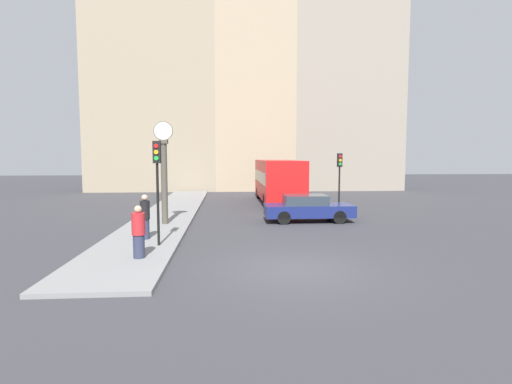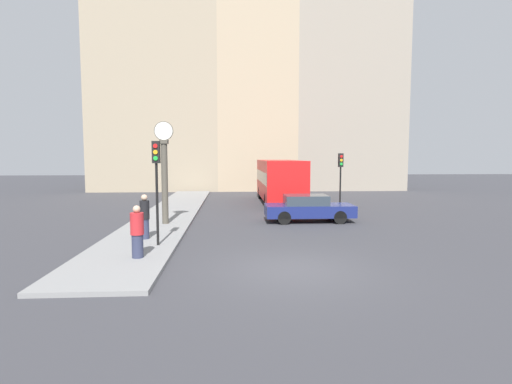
{
  "view_description": "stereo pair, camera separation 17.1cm",
  "coord_description": "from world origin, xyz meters",
  "px_view_note": "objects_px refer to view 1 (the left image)",
  "views": [
    {
      "loc": [
        -1.9,
        -11.09,
        3.21
      ],
      "look_at": [
        -0.67,
        6.14,
        1.68
      ],
      "focal_mm": 28.0,
      "sensor_mm": 36.0,
      "label": 1
    },
    {
      "loc": [
        -1.73,
        -11.1,
        3.21
      ],
      "look_at": [
        -0.67,
        6.14,
        1.68
      ],
      "focal_mm": 28.0,
      "sensor_mm": 36.0,
      "label": 2
    }
  ],
  "objects_px": {
    "traffic_light_far": "(340,170)",
    "pedestrian_red_top": "(139,232)",
    "pedestrian_black_jacket": "(145,217)",
    "sedan_car": "(308,208)",
    "bus_distant": "(278,179)",
    "traffic_light_near": "(157,171)",
    "street_clock": "(164,173)"
  },
  "relations": [
    {
      "from": "traffic_light_near",
      "to": "street_clock",
      "type": "height_order",
      "value": "street_clock"
    },
    {
      "from": "pedestrian_black_jacket",
      "to": "pedestrian_red_top",
      "type": "height_order",
      "value": "pedestrian_black_jacket"
    },
    {
      "from": "traffic_light_near",
      "to": "traffic_light_far",
      "type": "xyz_separation_m",
      "value": [
        8.65,
        7.91,
        -0.28
      ]
    },
    {
      "from": "pedestrian_black_jacket",
      "to": "bus_distant",
      "type": "bearing_deg",
      "value": 62.3
    },
    {
      "from": "bus_distant",
      "to": "traffic_light_near",
      "type": "height_order",
      "value": "traffic_light_near"
    },
    {
      "from": "sedan_car",
      "to": "pedestrian_black_jacket",
      "type": "relative_size",
      "value": 2.58
    },
    {
      "from": "sedan_car",
      "to": "traffic_light_far",
      "type": "distance_m",
      "value": 3.8
    },
    {
      "from": "sedan_car",
      "to": "bus_distant",
      "type": "distance_m",
      "value": 8.35
    },
    {
      "from": "sedan_car",
      "to": "pedestrian_red_top",
      "type": "xyz_separation_m",
      "value": [
        -6.68,
        -7.17,
        0.24
      ]
    },
    {
      "from": "bus_distant",
      "to": "traffic_light_far",
      "type": "xyz_separation_m",
      "value": [
        2.71,
        -5.8,
        0.76
      ]
    },
    {
      "from": "traffic_light_far",
      "to": "street_clock",
      "type": "distance_m",
      "value": 9.73
    },
    {
      "from": "bus_distant",
      "to": "traffic_light_far",
      "type": "bearing_deg",
      "value": -64.93
    },
    {
      "from": "bus_distant",
      "to": "pedestrian_red_top",
      "type": "xyz_separation_m",
      "value": [
        -6.24,
        -15.44,
        -0.77
      ]
    },
    {
      "from": "traffic_light_far",
      "to": "street_clock",
      "type": "relative_size",
      "value": 0.73
    },
    {
      "from": "traffic_light_far",
      "to": "street_clock",
      "type": "xyz_separation_m",
      "value": [
        -9.13,
        -3.35,
        0.03
      ]
    },
    {
      "from": "traffic_light_near",
      "to": "traffic_light_far",
      "type": "bearing_deg",
      "value": 42.43
    },
    {
      "from": "pedestrian_black_jacket",
      "to": "traffic_light_near",
      "type": "bearing_deg",
      "value": -58.67
    },
    {
      "from": "sedan_car",
      "to": "traffic_light_near",
      "type": "bearing_deg",
      "value": -139.57
    },
    {
      "from": "pedestrian_red_top",
      "to": "street_clock",
      "type": "bearing_deg",
      "value": 91.63
    },
    {
      "from": "bus_distant",
      "to": "street_clock",
      "type": "xyz_separation_m",
      "value": [
        -6.41,
        -9.16,
        0.8
      ]
    },
    {
      "from": "traffic_light_near",
      "to": "pedestrian_red_top",
      "type": "relative_size",
      "value": 2.25
    },
    {
      "from": "sedan_car",
      "to": "bus_distant",
      "type": "xyz_separation_m",
      "value": [
        -0.44,
        8.27,
        1.01
      ]
    },
    {
      "from": "pedestrian_black_jacket",
      "to": "sedan_car",
      "type": "bearing_deg",
      "value": 31.49
    },
    {
      "from": "traffic_light_far",
      "to": "pedestrian_red_top",
      "type": "height_order",
      "value": "traffic_light_far"
    },
    {
      "from": "bus_distant",
      "to": "traffic_light_near",
      "type": "relative_size",
      "value": 2.5
    },
    {
      "from": "street_clock",
      "to": "pedestrian_red_top",
      "type": "height_order",
      "value": "street_clock"
    },
    {
      "from": "sedan_car",
      "to": "pedestrian_red_top",
      "type": "relative_size",
      "value": 2.69
    },
    {
      "from": "traffic_light_far",
      "to": "street_clock",
      "type": "bearing_deg",
      "value": -159.83
    },
    {
      "from": "bus_distant",
      "to": "traffic_light_far",
      "type": "distance_m",
      "value": 6.45
    },
    {
      "from": "street_clock",
      "to": "pedestrian_black_jacket",
      "type": "distance_m",
      "value": 3.76
    },
    {
      "from": "traffic_light_near",
      "to": "pedestrian_black_jacket",
      "type": "distance_m",
      "value": 2.19
    },
    {
      "from": "bus_distant",
      "to": "traffic_light_far",
      "type": "relative_size",
      "value": 2.66
    }
  ]
}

